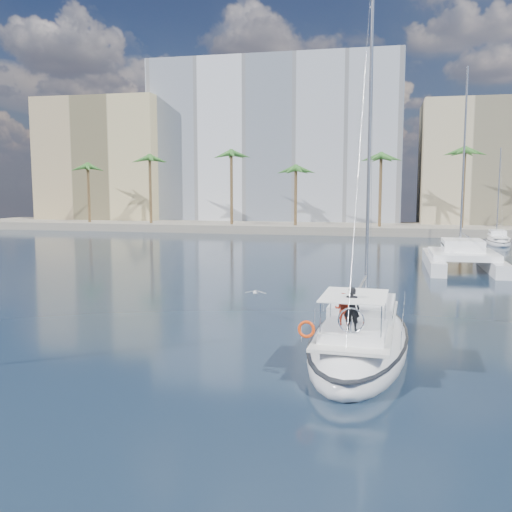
# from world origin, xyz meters

# --- Properties ---
(ground) EXTENTS (160.00, 160.00, 0.00)m
(ground) POSITION_xyz_m (0.00, 0.00, 0.00)
(ground) COLOR black
(ground) RESTS_ON ground
(quay) EXTENTS (120.00, 14.00, 1.20)m
(quay) POSITION_xyz_m (0.00, 61.00, 0.60)
(quay) COLOR gray
(quay) RESTS_ON ground
(building_modern) EXTENTS (42.00, 16.00, 28.00)m
(building_modern) POSITION_xyz_m (-12.00, 73.00, 14.00)
(building_modern) COLOR silver
(building_modern) RESTS_ON ground
(building_tan_left) EXTENTS (22.00, 14.00, 22.00)m
(building_tan_left) POSITION_xyz_m (-42.00, 69.00, 11.00)
(building_tan_left) COLOR tan
(building_tan_left) RESTS_ON ground
(building_beige) EXTENTS (20.00, 14.00, 20.00)m
(building_beige) POSITION_xyz_m (22.00, 70.00, 10.00)
(building_beige) COLOR beige
(building_beige) RESTS_ON ground
(palm_left) EXTENTS (3.60, 3.60, 12.30)m
(palm_left) POSITION_xyz_m (-34.00, 57.00, 10.28)
(palm_left) COLOR brown
(palm_left) RESTS_ON ground
(palm_centre) EXTENTS (3.60, 3.60, 12.30)m
(palm_centre) POSITION_xyz_m (0.00, 57.00, 10.28)
(palm_centre) COLOR brown
(palm_centre) RESTS_ON ground
(main_sloop) EXTENTS (4.63, 12.71, 18.58)m
(main_sloop) POSITION_xyz_m (5.42, -2.56, 0.55)
(main_sloop) COLOR silver
(main_sloop) RESTS_ON ground
(catamaran) EXTENTS (5.95, 11.74, 17.07)m
(catamaran) POSITION_xyz_m (12.93, 24.10, 1.14)
(catamaran) COLOR silver
(catamaran) RESTS_ON ground
(seagull) EXTENTS (1.22, 0.52, 0.23)m
(seagull) POSITION_xyz_m (-0.61, 4.29, 1.08)
(seagull) COLOR silver
(seagull) RESTS_ON ground
(moored_yacht_a) EXTENTS (3.37, 9.52, 11.90)m
(moored_yacht_a) POSITION_xyz_m (20.00, 47.00, 0.00)
(moored_yacht_a) COLOR silver
(moored_yacht_a) RESTS_ON ground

